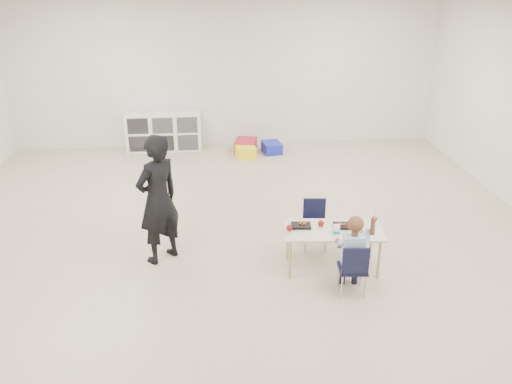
{
  "coord_description": "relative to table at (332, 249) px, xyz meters",
  "views": [
    {
      "loc": [
        -0.37,
        -5.65,
        3.32
      ],
      "look_at": [
        0.16,
        0.08,
        0.85
      ],
      "focal_mm": 38.0,
      "sensor_mm": 36.0,
      "label": 1
    }
  ],
  "objects": [
    {
      "name": "room",
      "position": [
        -1.01,
        0.28,
        1.14
      ],
      "size": [
        9.0,
        9.02,
        2.8
      ],
      "color": "beige",
      "rests_on": "ground"
    },
    {
      "name": "table",
      "position": [
        0.0,
        0.0,
        0.0
      ],
      "size": [
        1.16,
        0.66,
        0.51
      ],
      "rotation": [
        0.0,
        0.0,
        -0.09
      ],
      "color": "beige",
      "rests_on": "ground"
    },
    {
      "name": "chair_near",
      "position": [
        0.1,
        -0.51,
        0.05
      ],
      "size": [
        0.32,
        0.3,
        0.61
      ],
      "primitive_type": null,
      "rotation": [
        0.0,
        0.0,
        -0.09
      ],
      "color": "black",
      "rests_on": "ground"
    },
    {
      "name": "chair_far",
      "position": [
        -0.1,
        0.51,
        0.05
      ],
      "size": [
        0.32,
        0.3,
        0.61
      ],
      "primitive_type": null,
      "rotation": [
        0.0,
        0.0,
        -0.09
      ],
      "color": "black",
      "rests_on": "ground"
    },
    {
      "name": "child",
      "position": [
        0.1,
        -0.51,
        0.22
      ],
      "size": [
        0.44,
        0.44,
        0.97
      ],
      "primitive_type": null,
      "rotation": [
        0.0,
        0.0,
        -0.09
      ],
      "color": "#BAD5FC",
      "rests_on": "chair_near"
    },
    {
      "name": "lunch_tray_near",
      "position": [
        0.13,
        0.05,
        0.27
      ],
      "size": [
        0.23,
        0.18,
        0.03
      ],
      "primitive_type": "cube",
      "rotation": [
        0.0,
        0.0,
        -0.09
      ],
      "color": "black",
      "rests_on": "table"
    },
    {
      "name": "lunch_tray_far",
      "position": [
        -0.36,
        0.09,
        0.27
      ],
      "size": [
        0.23,
        0.18,
        0.03
      ],
      "primitive_type": "cube",
      "rotation": [
        0.0,
        0.0,
        -0.09
      ],
      "color": "black",
      "rests_on": "table"
    },
    {
      "name": "milk_carton",
      "position": [
        0.01,
        -0.11,
        0.3
      ],
      "size": [
        0.08,
        0.08,
        0.1
      ],
      "primitive_type": "cube",
      "rotation": [
        0.0,
        0.0,
        -0.09
      ],
      "color": "white",
      "rests_on": "table"
    },
    {
      "name": "bread_roll",
      "position": [
        0.27,
        -0.11,
        0.28
      ],
      "size": [
        0.09,
        0.09,
        0.07
      ],
      "primitive_type": "ellipsoid",
      "color": "tan",
      "rests_on": "table"
    },
    {
      "name": "apple_near",
      "position": [
        -0.13,
        0.09,
        0.29
      ],
      "size": [
        0.07,
        0.07,
        0.07
      ],
      "primitive_type": "sphere",
      "color": "maroon",
      "rests_on": "table"
    },
    {
      "name": "apple_far",
      "position": [
        -0.5,
        0.01,
        0.29
      ],
      "size": [
        0.07,
        0.07,
        0.07
      ],
      "primitive_type": "sphere",
      "color": "maroon",
      "rests_on": "table"
    },
    {
      "name": "cubby_shelf",
      "position": [
        -2.21,
        4.56,
        0.09
      ],
      "size": [
        1.4,
        0.4,
        0.7
      ],
      "primitive_type": "cube",
      "color": "white",
      "rests_on": "ground"
    },
    {
      "name": "adult",
      "position": [
        -1.98,
        0.41,
        0.52
      ],
      "size": [
        0.67,
        0.66,
        1.56
      ],
      "primitive_type": "imported",
      "rotation": [
        0.0,
        0.0,
        3.89
      ],
      "color": "black",
      "rests_on": "ground"
    },
    {
      "name": "bin_red",
      "position": [
        -0.68,
        4.26,
        -0.14
      ],
      "size": [
        0.47,
        0.55,
        0.23
      ],
      "primitive_type": "cube",
      "rotation": [
        0.0,
        0.0,
        -0.22
      ],
      "color": "red",
      "rests_on": "ground"
    },
    {
      "name": "bin_yellow",
      "position": [
        -0.72,
        4.01,
        -0.15
      ],
      "size": [
        0.41,
        0.49,
        0.22
      ],
      "primitive_type": "cube",
      "rotation": [
        0.0,
        0.0,
        0.15
      ],
      "color": "#FFF41A",
      "rests_on": "ground"
    },
    {
      "name": "bin_blue",
      "position": [
        -0.2,
        4.18,
        -0.16
      ],
      "size": [
        0.38,
        0.45,
        0.2
      ],
      "primitive_type": "cube",
      "rotation": [
        0.0,
        0.0,
        0.17
      ],
      "color": "#1726AE",
      "rests_on": "ground"
    }
  ]
}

